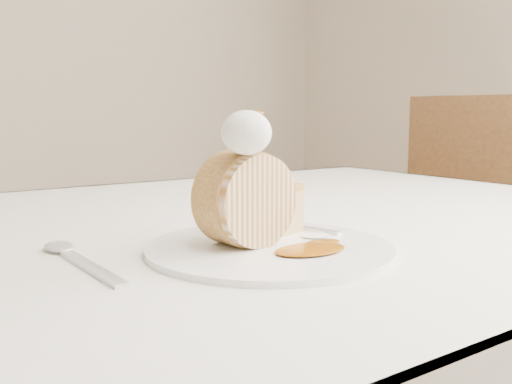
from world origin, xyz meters
TOP-DOWN VIEW (x-y plane):
  - table at (0.00, 0.20)m, footprint 1.40×0.90m
  - chair_end at (0.89, 0.43)m, footprint 0.49×0.49m
  - plate at (-0.01, 0.02)m, footprint 0.32×0.32m
  - roulade_slice at (-0.03, 0.04)m, footprint 0.10×0.06m
  - cake_chunk at (0.03, 0.07)m, footprint 0.07×0.07m
  - whipped_cream at (-0.05, 0.02)m, footprint 0.05×0.05m
  - caramel_drizzle at (-0.03, 0.02)m, footprint 0.02×0.02m
  - caramel_pool at (0.00, -0.02)m, footprint 0.09×0.07m
  - fork at (0.06, 0.07)m, footprint 0.06×0.15m
  - spoon at (-0.19, 0.06)m, footprint 0.03×0.17m

SIDE VIEW (x-z plane):
  - chair_end at x=0.89m, z-range 0.07..1.00m
  - table at x=0.00m, z-range 0.29..1.04m
  - spoon at x=-0.19m, z-range 0.75..0.75m
  - plate at x=-0.01m, z-range 0.75..0.76m
  - fork at x=0.06m, z-range 0.76..0.76m
  - caramel_pool at x=0.00m, z-range 0.76..0.76m
  - cake_chunk at x=0.03m, z-range 0.76..0.80m
  - roulade_slice at x=-0.03m, z-range 0.76..0.85m
  - whipped_cream at x=-0.05m, z-range 0.85..0.89m
  - caramel_drizzle at x=-0.03m, z-range 0.89..0.90m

